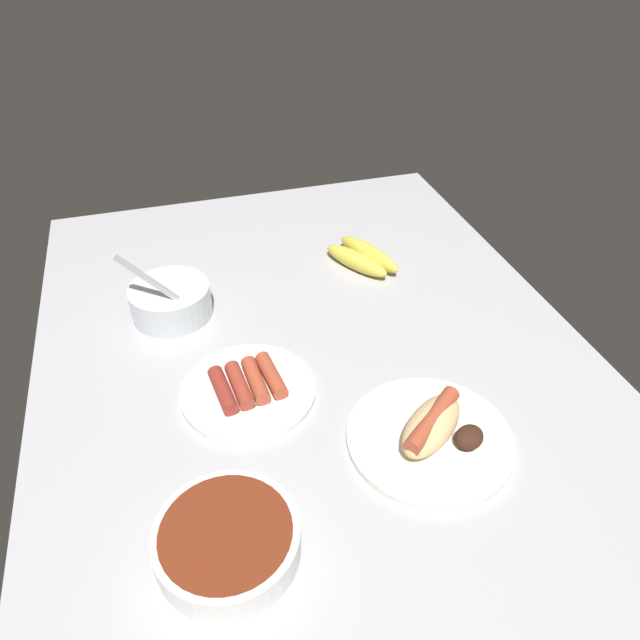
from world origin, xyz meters
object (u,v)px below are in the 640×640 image
object	(u,v)px
banana_bunch	(363,257)
plate_sausages	(248,388)
bowl_coleslaw	(171,299)
plate_hotdog_assembled	(432,433)
bowl_chili	(227,540)

from	to	relation	value
banana_bunch	plate_sausages	world-z (taller)	banana_bunch
bowl_coleslaw	plate_sausages	bearing A→B (deg)	21.48
plate_hotdog_assembled	banana_bunch	distance (cm)	45.95
plate_hotdog_assembled	plate_sausages	bearing A→B (deg)	-126.11
banana_bunch	bowl_coleslaw	size ratio (longest dim) A/B	1.12
banana_bunch	bowl_coleslaw	bearing A→B (deg)	-81.65
plate_hotdog_assembled	banana_bunch	xyz separation A→B (cm)	(-45.54, 6.11, 0.11)
plate_sausages	bowl_chili	size ratio (longest dim) A/B	1.20
bowl_chili	bowl_coleslaw	bearing A→B (deg)	-177.68
bowl_chili	banana_bunch	bearing A→B (deg)	146.27
banana_bunch	plate_sausages	size ratio (longest dim) A/B	0.81
plate_hotdog_assembled	bowl_chili	bearing A→B (deg)	-74.11
plate_sausages	bowl_chili	xyz separation A→B (cm)	(25.16, -7.21, 1.31)
bowl_coleslaw	banana_bunch	bearing A→B (deg)	98.35
bowl_chili	plate_hotdog_assembled	bearing A→B (deg)	105.89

